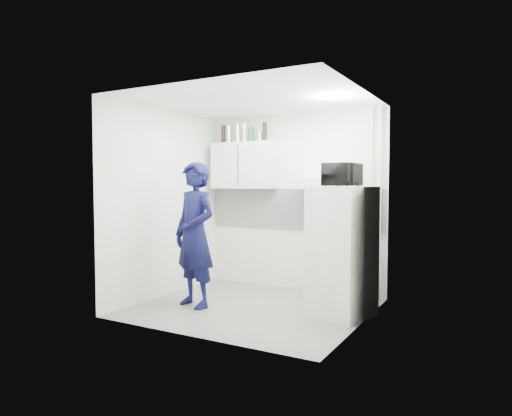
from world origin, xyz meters
The scene contains 24 objects.
floor centered at (0.00, 0.00, 0.00)m, with size 2.80×2.80×0.00m, color slate.
ceiling centered at (0.00, 0.00, 2.60)m, with size 2.80×2.80×0.00m, color white.
wall_back centered at (0.00, 1.25, 1.30)m, with size 2.80×2.80×0.00m, color white.
wall_left centered at (-1.40, 0.00, 1.30)m, with size 2.60×2.60×0.00m, color white.
wall_right centered at (1.40, 0.00, 1.30)m, with size 2.60×2.60×0.00m, color white.
person centered at (-0.67, -0.28, 0.92)m, with size 0.67×0.44×1.85m, color black.
stove centered at (0.61, 1.00, 0.36)m, with size 0.45×0.45×0.72m, color silver.
fridge centered at (1.10, 0.22, 0.77)m, with size 0.64×0.64×1.54m, color white.
stove_top centered at (0.61, 1.00, 0.74)m, with size 0.43×0.43×0.03m, color black.
saucepan centered at (0.60, 1.05, 0.80)m, with size 0.18×0.18×0.10m, color silver.
microwave centered at (1.10, 0.22, 1.67)m, with size 0.33×0.49×0.27m, color black.
bottle_a centered at (-1.12, 1.07, 2.34)m, with size 0.07×0.07×0.28m, color black.
bottle_b centered at (-1.03, 1.07, 2.34)m, with size 0.07×0.07×0.28m, color silver.
bottle_c centered at (-0.87, 1.07, 2.35)m, with size 0.07×0.07×0.29m, color silver.
bottle_d centered at (-0.74, 1.07, 2.35)m, with size 0.07×0.07×0.29m, color silver.
canister_a centered at (-0.63, 1.07, 2.31)m, with size 0.09×0.09×0.22m, color #144C1E.
canister_b centered at (-0.48, 1.07, 2.28)m, with size 0.08×0.08×0.15m, color silver.
bottle_e centered at (-0.39, 1.07, 2.34)m, with size 0.07×0.07×0.28m, color black.
upper_cabinet centered at (-0.75, 1.07, 1.85)m, with size 1.00×0.35×0.70m, color white.
range_hood centered at (0.45, 1.00, 1.57)m, with size 0.60×0.50×0.14m, color silver.
backsplash centered at (0.00, 1.24, 1.20)m, with size 2.74×0.03×0.60m, color white.
pipe_a centered at (1.30, 1.17, 1.30)m, with size 0.05×0.05×2.60m, color silver.
pipe_b centered at (1.18, 1.17, 1.30)m, with size 0.04×0.04×2.60m, color silver.
ceiling_spot_fixture centered at (1.00, 0.20, 2.57)m, with size 0.10×0.10×0.02m, color white.
Camera 1 is at (2.82, -4.95, 1.57)m, focal length 32.00 mm.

